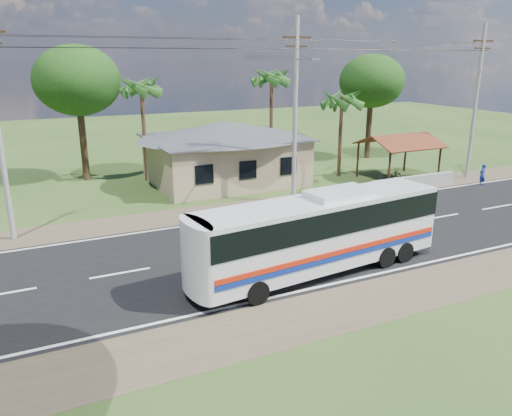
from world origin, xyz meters
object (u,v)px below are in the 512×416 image
at_px(motorcycle, 391,175).
at_px(person, 482,175).
at_px(coach_bus, 320,228).
at_px(waiting_shed, 399,142).

height_order(motorcycle, person, person).
xyz_separation_m(coach_bus, motorcycle, (13.20, 11.25, -1.48)).
height_order(waiting_shed, person, waiting_shed).
xyz_separation_m(waiting_shed, motorcycle, (-1.18, -0.70, -2.22)).
relative_size(coach_bus, motorcycle, 5.91).
relative_size(waiting_shed, person, 3.37).
height_order(waiting_shed, motorcycle, waiting_shed).
bearing_deg(person, waiting_shed, -52.90).
bearing_deg(coach_bus, person, 16.88).
height_order(coach_bus, person, coach_bus).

